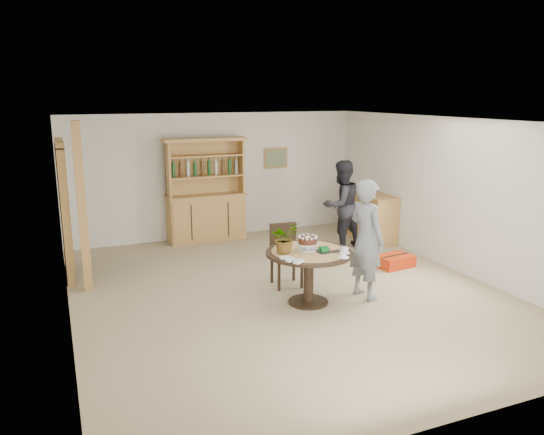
{
  "coord_description": "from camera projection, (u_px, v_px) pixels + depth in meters",
  "views": [
    {
      "loc": [
        -3.03,
        -6.75,
        2.86
      ],
      "look_at": [
        -0.06,
        0.41,
        1.05
      ],
      "focal_mm": 35.0,
      "sensor_mm": 36.0,
      "label": 1
    }
  ],
  "objects": [
    {
      "name": "gift_tray",
      "position": [
        327.0,
        250.0,
        7.23
      ],
      "size": [
        0.3,
        0.2,
        0.08
      ],
      "color": "black",
      "rests_on": "dining_table"
    },
    {
      "name": "napkins",
      "position": [
        291.0,
        260.0,
        6.83
      ],
      "size": [
        0.24,
        0.33,
        0.03
      ],
      "color": "white",
      "rests_on": "dining_table"
    },
    {
      "name": "birthday_cake",
      "position": [
        308.0,
        241.0,
        7.29
      ],
      "size": [
        0.3,
        0.3,
        0.2
      ],
      "color": "white",
      "rests_on": "dining_table"
    },
    {
      "name": "coffee_cup_a",
      "position": [
        345.0,
        250.0,
        7.16
      ],
      "size": [
        0.15,
        0.15,
        0.09
      ],
      "color": "white",
      "rests_on": "dining_table"
    },
    {
      "name": "ground",
      "position": [
        286.0,
        292.0,
        7.85
      ],
      "size": [
        7.0,
        7.0,
        0.0
      ],
      "primitive_type": "plane",
      "color": "tan",
      "rests_on": "ground"
    },
    {
      "name": "coffee_cup_b",
      "position": [
        344.0,
        255.0,
        6.96
      ],
      "size": [
        0.15,
        0.15,
        0.08
      ],
      "color": "white",
      "rests_on": "dining_table"
    },
    {
      "name": "doorway",
      "position": [
        64.0,
        209.0,
        8.3
      ],
      "size": [
        0.13,
        1.1,
        2.18
      ],
      "color": "black",
      "rests_on": "ground"
    },
    {
      "name": "dining_table",
      "position": [
        309.0,
        262.0,
        7.3
      ],
      "size": [
        1.2,
        1.2,
        0.76
      ],
      "color": "black",
      "rests_on": "ground"
    },
    {
      "name": "red_suitcase",
      "position": [
        395.0,
        261.0,
        8.97
      ],
      "size": [
        0.65,
        0.48,
        0.21
      ],
      "rotation": [
        0.0,
        0.0,
        0.13
      ],
      "color": "red",
      "rests_on": "ground"
    },
    {
      "name": "adult_person",
      "position": [
        341.0,
        205.0,
        9.9
      ],
      "size": [
        0.93,
        0.79,
        1.68
      ],
      "primitive_type": "imported",
      "rotation": [
        0.0,
        0.0,
        3.35
      ],
      "color": "black",
      "rests_on": "ground"
    },
    {
      "name": "teen_boy",
      "position": [
        366.0,
        239.0,
        7.47
      ],
      "size": [
        0.5,
        0.68,
        1.72
      ],
      "primitive_type": "imported",
      "rotation": [
        0.0,
        0.0,
        1.73
      ],
      "color": "slate",
      "rests_on": "ground"
    },
    {
      "name": "sideboard",
      "position": [
        371.0,
        217.0,
        10.57
      ],
      "size": [
        0.54,
        1.26,
        0.94
      ],
      "color": "tan",
      "rests_on": "ground"
    },
    {
      "name": "dining_chair",
      "position": [
        285.0,
        250.0,
        8.07
      ],
      "size": [
        0.46,
        0.46,
        0.95
      ],
      "rotation": [
        0.0,
        0.0,
        -0.09
      ],
      "color": "black",
      "rests_on": "ground"
    },
    {
      "name": "flower_vase",
      "position": [
        284.0,
        238.0,
        7.14
      ],
      "size": [
        0.47,
        0.44,
        0.42
      ],
      "primitive_type": "imported",
      "rotation": [
        0.0,
        0.0,
        0.35
      ],
      "color": "#3F7233",
      "rests_on": "dining_table"
    },
    {
      "name": "hutch",
      "position": [
        206.0,
        206.0,
        10.5
      ],
      "size": [
        1.62,
        0.54,
        2.04
      ],
      "color": "tan",
      "rests_on": "ground"
    },
    {
      "name": "room_shell",
      "position": [
        287.0,
        175.0,
        7.47
      ],
      "size": [
        6.04,
        7.04,
        2.52
      ],
      "color": "white",
      "rests_on": "ground"
    },
    {
      "name": "pine_post",
      "position": [
        82.0,
        208.0,
        7.64
      ],
      "size": [
        0.12,
        0.12,
        2.5
      ],
      "primitive_type": "cube",
      "color": "tan",
      "rests_on": "ground"
    }
  ]
}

